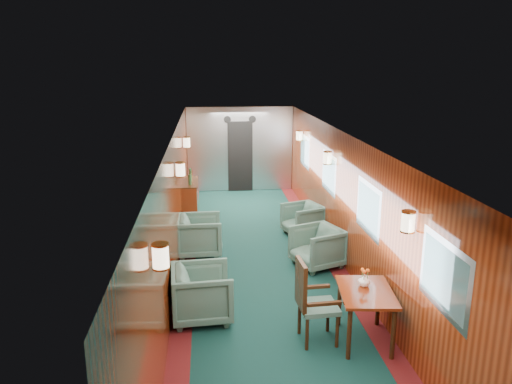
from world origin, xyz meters
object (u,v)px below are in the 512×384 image
credenza (190,203)px  armchair_left_near (202,293)px  dining_table (366,299)px  armchair_right_near (317,247)px  armchair_left_far (200,235)px  armchair_right_far (302,220)px  side_chair (311,298)px

credenza → armchair_left_near: (0.29, -4.33, -0.13)m
dining_table → credenza: 5.70m
armchair_right_near → credenza: bearing=-159.2°
armchair_left_far → armchair_right_far: size_ratio=1.14×
armchair_left_near → armchair_left_far: 2.49m
side_chair → armchair_left_near: 1.62m
credenza → armchair_right_near: bearing=-48.1°
side_chair → credenza: credenza is taller
armchair_right_near → dining_table: bearing=-19.3°
dining_table → armchair_left_near: armchair_left_near is taller
dining_table → armchair_right_far: bearing=96.9°
side_chair → armchair_right_far: 4.23m
armchair_left_near → dining_table: bearing=-115.2°
armchair_right_near → armchair_left_far: bearing=-131.3°
side_chair → armchair_left_near: bearing=148.5°
armchair_left_far → armchair_right_near: bearing=-111.1°
credenza → armchair_left_far: credenza is taller
dining_table → armchair_right_near: bearing=98.3°
armchair_right_far → credenza: bearing=-130.2°
side_chair → armchair_right_far: (0.69, 4.17, -0.28)m
armchair_left_near → armchair_right_near: 2.68m
credenza → armchair_right_far: 2.58m
armchair_left_far → armchair_right_far: armchair_left_far is taller
credenza → armchair_left_far: (0.23, -1.84, -0.13)m
side_chair → credenza: size_ratio=0.89×
dining_table → side_chair: size_ratio=0.91×
armchair_left_far → armchair_left_near: bearing=-179.6°
armchair_right_far → armchair_left_near: bearing=-51.2°
credenza → armchair_right_far: credenza is taller
armchair_right_far → side_chair: bearing=-28.9°
credenza → armchair_left_far: size_ratio=1.53×
armchair_right_near → armchair_left_near: bearing=-71.4°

